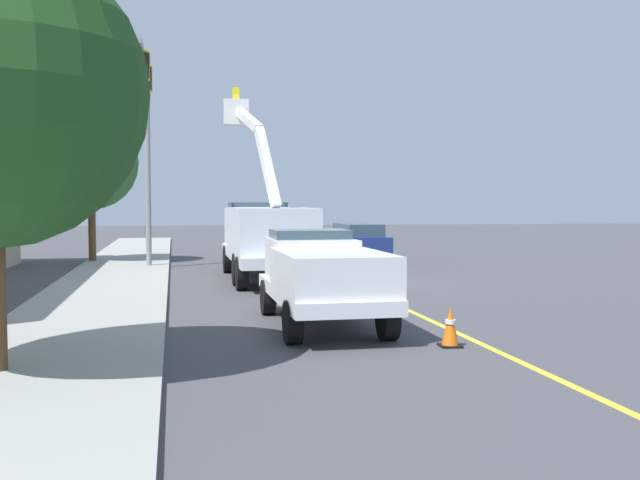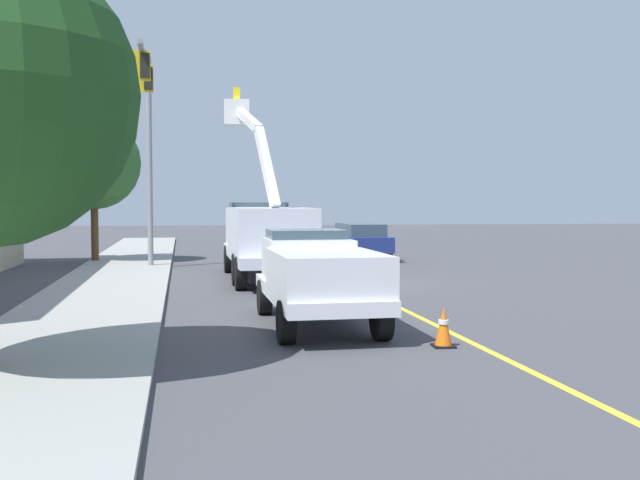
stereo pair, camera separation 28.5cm
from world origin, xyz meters
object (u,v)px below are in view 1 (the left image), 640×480
at_px(service_pickup_truck, 322,275).
at_px(traffic_cone_mid_rear, 306,259).
at_px(traffic_signal_mast, 146,119).
at_px(passing_minivan, 358,239).
at_px(utility_bucket_truck, 265,234).
at_px(traffic_cone_leading, 450,327).
at_px(traffic_cone_mid_front, 346,279).

distance_m(service_pickup_truck, traffic_cone_mid_rear, 14.28).
bearing_deg(traffic_signal_mast, passing_minivan, -61.30).
height_order(utility_bucket_truck, passing_minivan, utility_bucket_truck).
distance_m(utility_bucket_truck, traffic_cone_leading, 12.64).
bearing_deg(utility_bucket_truck, traffic_cone_mid_rear, -23.26).
xyz_separation_m(service_pickup_truck, traffic_signal_mast, (12.90, 5.04, 4.75)).
xyz_separation_m(utility_bucket_truck, traffic_cone_mid_front, (-3.83, -2.20, -1.20)).
relative_size(traffic_cone_leading, traffic_cone_mid_rear, 1.03).
xyz_separation_m(utility_bucket_truck, traffic_signal_mast, (3.15, 4.35, 4.26)).
relative_size(utility_bucket_truck, traffic_cone_mid_front, 10.21).
height_order(utility_bucket_truck, traffic_cone_mid_front, utility_bucket_truck).
xyz_separation_m(traffic_cone_mid_front, traffic_cone_mid_rear, (8.28, 0.29, -0.04)).
bearing_deg(utility_bucket_truck, service_pickup_truck, -175.95).
height_order(service_pickup_truck, traffic_cone_mid_rear, service_pickup_truck).
relative_size(utility_bucket_truck, passing_minivan, 1.70).
distance_m(service_pickup_truck, traffic_cone_mid_front, 6.16).
bearing_deg(traffic_cone_mid_rear, passing_minivan, -38.09).
relative_size(passing_minivan, traffic_cone_mid_rear, 6.63).
bearing_deg(utility_bucket_truck, traffic_signal_mast, 54.10).
relative_size(service_pickup_truck, traffic_cone_mid_front, 7.01).
relative_size(utility_bucket_truck, traffic_signal_mast, 0.98).
relative_size(passing_minivan, traffic_signal_mast, 0.58).
bearing_deg(traffic_cone_leading, traffic_signal_mast, 24.81).
height_order(traffic_cone_leading, traffic_cone_mid_rear, traffic_cone_leading).
bearing_deg(traffic_cone_mid_front, traffic_cone_leading, -176.10).
xyz_separation_m(traffic_cone_leading, traffic_cone_mid_front, (8.44, 0.58, 0.03)).
relative_size(traffic_cone_mid_front, traffic_cone_mid_rear, 1.10).
bearing_deg(service_pickup_truck, traffic_cone_mid_rear, -4.92).
relative_size(utility_bucket_truck, traffic_cone_leading, 10.95).
bearing_deg(service_pickup_truck, traffic_cone_leading, -140.30).
relative_size(passing_minivan, traffic_cone_mid_front, 6.01).
height_order(traffic_cone_mid_front, traffic_signal_mast, traffic_signal_mast).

